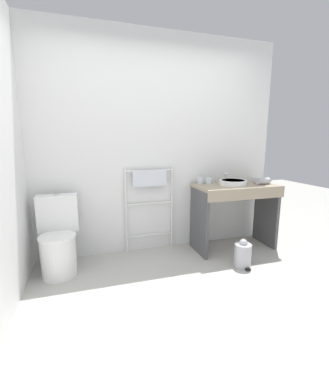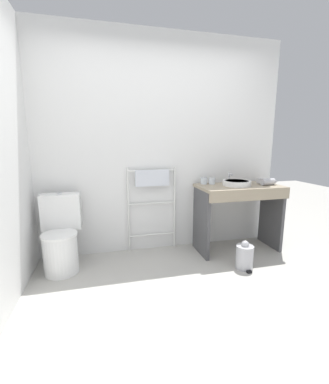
# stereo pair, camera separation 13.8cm
# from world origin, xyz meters

# --- Properties ---
(ground_plane) EXTENTS (12.00, 12.00, 0.00)m
(ground_plane) POSITION_xyz_m (0.00, 0.00, 0.00)
(ground_plane) COLOR #B2AFA8
(wall_back) EXTENTS (3.16, 0.12, 2.63)m
(wall_back) POSITION_xyz_m (0.00, 1.52, 1.31)
(wall_back) COLOR white
(wall_back) RESTS_ON ground_plane
(toilet) EXTENTS (0.41, 0.51, 0.82)m
(toilet) POSITION_xyz_m (-1.16, 1.15, 0.35)
(toilet) COLOR white
(toilet) RESTS_ON ground_plane
(towel_radiator) EXTENTS (0.61, 0.06, 1.06)m
(towel_radiator) POSITION_xyz_m (-0.11, 1.41, 0.78)
(towel_radiator) COLOR white
(towel_radiator) RESTS_ON ground_plane
(vanity_counter) EXTENTS (1.02, 0.54, 0.84)m
(vanity_counter) POSITION_xyz_m (0.94, 1.15, 0.57)
(vanity_counter) COLOR gray
(vanity_counter) RESTS_ON ground_plane
(sink_basin) EXTENTS (0.34, 0.34, 0.06)m
(sink_basin) POSITION_xyz_m (0.90, 1.16, 0.87)
(sink_basin) COLOR white
(sink_basin) RESTS_ON vanity_counter
(faucet) EXTENTS (0.02, 0.10, 0.13)m
(faucet) POSITION_xyz_m (0.90, 1.35, 0.92)
(faucet) COLOR silver
(faucet) RESTS_ON vanity_counter
(cup_near_wall) EXTENTS (0.08, 0.08, 0.08)m
(cup_near_wall) POSITION_xyz_m (0.55, 1.35, 0.88)
(cup_near_wall) COLOR silver
(cup_near_wall) RESTS_ON vanity_counter
(cup_near_edge) EXTENTS (0.08, 0.08, 0.08)m
(cup_near_edge) POSITION_xyz_m (0.65, 1.33, 0.87)
(cup_near_edge) COLOR silver
(cup_near_edge) RESTS_ON vanity_counter
(hair_dryer) EXTENTS (0.22, 0.19, 0.08)m
(hair_dryer) POSITION_xyz_m (1.29, 1.10, 0.88)
(hair_dryer) COLOR #B7B7BC
(hair_dryer) RESTS_ON vanity_counter
(trash_bin) EXTENTS (0.19, 0.22, 0.32)m
(trash_bin) POSITION_xyz_m (0.76, 0.68, 0.14)
(trash_bin) COLOR #B7B7BC
(trash_bin) RESTS_ON ground_plane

